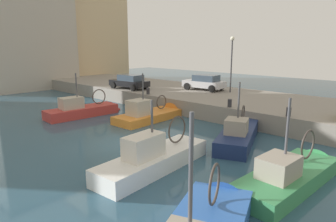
{
  "coord_description": "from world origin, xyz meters",
  "views": [
    {
      "loc": [
        -10.32,
        -12.59,
        5.39
      ],
      "look_at": [
        3.62,
        0.25,
        1.2
      ],
      "focal_mm": 32.46,
      "sensor_mm": 36.0,
      "label": 1
    }
  ],
  "objects_px": {
    "fishing_boat_orange": "(152,117)",
    "quay_streetlamp": "(232,55)",
    "mooring_bollard_north": "(148,91)",
    "fishing_boat_white": "(158,164)",
    "parked_car_black": "(130,82)",
    "mooring_bollard_south": "(289,112)",
    "fishing_boat_navy": "(239,139)",
    "parked_car_silver": "(205,82)",
    "mooring_bollard_mid": "(230,103)",
    "fishing_boat_green": "(292,181)",
    "fishing_boat_red": "(86,114)"
  },
  "relations": [
    {
      "from": "fishing_boat_white",
      "to": "parked_car_black",
      "type": "bearing_deg",
      "value": 54.0
    },
    {
      "from": "fishing_boat_white",
      "to": "mooring_bollard_north",
      "type": "relative_size",
      "value": 12.49
    },
    {
      "from": "fishing_boat_green",
      "to": "mooring_bollard_mid",
      "type": "bearing_deg",
      "value": 47.1
    },
    {
      "from": "parked_car_silver",
      "to": "parked_car_black",
      "type": "distance_m",
      "value": 7.13
    },
    {
      "from": "mooring_bollard_south",
      "to": "parked_car_silver",
      "type": "bearing_deg",
      "value": 61.87
    },
    {
      "from": "mooring_bollard_south",
      "to": "fishing_boat_green",
      "type": "bearing_deg",
      "value": -156.67
    },
    {
      "from": "fishing_boat_orange",
      "to": "fishing_boat_white",
      "type": "distance_m",
      "value": 8.88
    },
    {
      "from": "fishing_boat_white",
      "to": "parked_car_black",
      "type": "distance_m",
      "value": 16.56
    },
    {
      "from": "mooring_bollard_north",
      "to": "parked_car_black",
      "type": "bearing_deg",
      "value": 73.56
    },
    {
      "from": "fishing_boat_white",
      "to": "fishing_boat_navy",
      "type": "relative_size",
      "value": 1.03
    },
    {
      "from": "parked_car_silver",
      "to": "mooring_bollard_south",
      "type": "relative_size",
      "value": 7.3
    },
    {
      "from": "fishing_boat_navy",
      "to": "quay_streetlamp",
      "type": "height_order",
      "value": "quay_streetlamp"
    },
    {
      "from": "mooring_bollard_south",
      "to": "quay_streetlamp",
      "type": "distance_m",
      "value": 9.77
    },
    {
      "from": "fishing_boat_white",
      "to": "fishing_boat_red",
      "type": "bearing_deg",
      "value": 73.13
    },
    {
      "from": "fishing_boat_orange",
      "to": "fishing_boat_navy",
      "type": "distance_m",
      "value": 7.27
    },
    {
      "from": "parked_car_silver",
      "to": "fishing_boat_white",
      "type": "bearing_deg",
      "value": -151.38
    },
    {
      "from": "fishing_boat_green",
      "to": "fishing_boat_white",
      "type": "xyz_separation_m",
      "value": [
        -2.39,
        5.03,
        0.03
      ]
    },
    {
      "from": "fishing_boat_green",
      "to": "parked_car_silver",
      "type": "distance_m",
      "value": 17.18
    },
    {
      "from": "fishing_boat_orange",
      "to": "quay_streetlamp",
      "type": "height_order",
      "value": "quay_streetlamp"
    },
    {
      "from": "parked_car_silver",
      "to": "fishing_boat_red",
      "type": "bearing_deg",
      "value": 161.22
    },
    {
      "from": "fishing_boat_white",
      "to": "mooring_bollard_north",
      "type": "bearing_deg",
      "value": 48.31
    },
    {
      "from": "fishing_boat_navy",
      "to": "mooring_bollard_mid",
      "type": "relative_size",
      "value": 12.11
    },
    {
      "from": "parked_car_silver",
      "to": "mooring_bollard_mid",
      "type": "height_order",
      "value": "parked_car_silver"
    },
    {
      "from": "fishing_boat_white",
      "to": "fishing_boat_orange",
      "type": "bearing_deg",
      "value": 47.43
    },
    {
      "from": "mooring_bollard_north",
      "to": "parked_car_silver",
      "type": "bearing_deg",
      "value": -21.19
    },
    {
      "from": "fishing_boat_navy",
      "to": "mooring_bollard_mid",
      "type": "bearing_deg",
      "value": 40.24
    },
    {
      "from": "fishing_boat_green",
      "to": "mooring_bollard_south",
      "type": "relative_size",
      "value": 11.97
    },
    {
      "from": "fishing_boat_green",
      "to": "parked_car_black",
      "type": "xyz_separation_m",
      "value": [
        7.29,
        18.35,
        1.78
      ]
    },
    {
      "from": "mooring_bollard_north",
      "to": "fishing_boat_orange",
      "type": "bearing_deg",
      "value": -129.75
    },
    {
      "from": "fishing_boat_white",
      "to": "fishing_boat_navy",
      "type": "distance_m",
      "value": 5.83
    },
    {
      "from": "fishing_boat_white",
      "to": "parked_car_black",
      "type": "xyz_separation_m",
      "value": [
        9.68,
        13.32,
        1.75
      ]
    },
    {
      "from": "fishing_boat_orange",
      "to": "parked_car_black",
      "type": "distance_m",
      "value": 7.9
    },
    {
      "from": "fishing_boat_green",
      "to": "quay_streetlamp",
      "type": "relative_size",
      "value": 1.36
    },
    {
      "from": "fishing_boat_white",
      "to": "parked_car_black",
      "type": "height_order",
      "value": "fishing_boat_white"
    },
    {
      "from": "fishing_boat_green",
      "to": "fishing_boat_white",
      "type": "height_order",
      "value": "fishing_boat_green"
    },
    {
      "from": "fishing_boat_red",
      "to": "mooring_bollard_mid",
      "type": "distance_m",
      "value": 10.93
    },
    {
      "from": "parked_car_silver",
      "to": "mooring_bollard_north",
      "type": "relative_size",
      "value": 7.3
    },
    {
      "from": "fishing_boat_green",
      "to": "mooring_bollard_mid",
      "type": "distance_m",
      "value": 9.21
    },
    {
      "from": "quay_streetlamp",
      "to": "fishing_boat_red",
      "type": "bearing_deg",
      "value": 150.57
    },
    {
      "from": "fishing_boat_red",
      "to": "parked_car_black",
      "type": "distance_m",
      "value": 6.88
    },
    {
      "from": "fishing_boat_navy",
      "to": "mooring_bollard_south",
      "type": "distance_m",
      "value": 3.52
    },
    {
      "from": "mooring_bollard_south",
      "to": "fishing_boat_navy",
      "type": "bearing_deg",
      "value": 149.95
    },
    {
      "from": "fishing_boat_orange",
      "to": "fishing_boat_green",
      "type": "xyz_separation_m",
      "value": [
        -3.62,
        -11.57,
        -0.03
      ]
    },
    {
      "from": "quay_streetlamp",
      "to": "fishing_boat_navy",
      "type": "bearing_deg",
      "value": -145.71
    },
    {
      "from": "mooring_bollard_south",
      "to": "mooring_bollard_north",
      "type": "xyz_separation_m",
      "value": [
        0.0,
        12.0,
        0.0
      ]
    },
    {
      "from": "parked_car_black",
      "to": "mooring_bollard_south",
      "type": "distance_m",
      "value": 15.72
    },
    {
      "from": "fishing_boat_green",
      "to": "parked_car_silver",
      "type": "height_order",
      "value": "fishing_boat_green"
    },
    {
      "from": "fishing_boat_red",
      "to": "fishing_boat_green",
      "type": "relative_size",
      "value": 0.96
    },
    {
      "from": "fishing_boat_red",
      "to": "fishing_boat_orange",
      "type": "height_order",
      "value": "fishing_boat_orange"
    },
    {
      "from": "mooring_bollard_north",
      "to": "mooring_bollard_south",
      "type": "bearing_deg",
      "value": -90.0
    }
  ]
}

